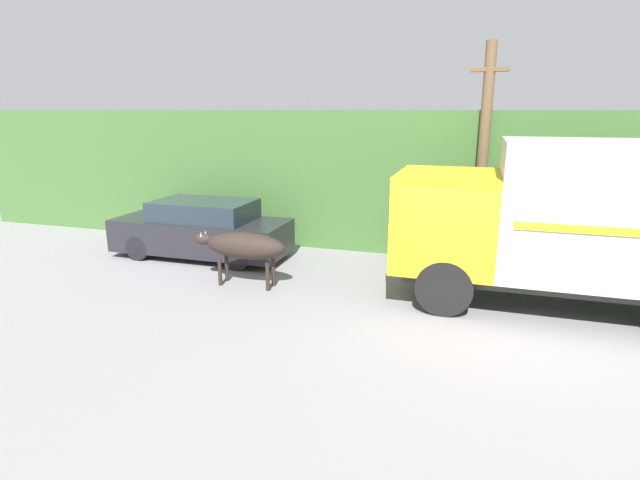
{
  "coord_description": "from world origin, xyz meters",
  "views": [
    {
      "loc": [
        0.21,
        -9.57,
        3.88
      ],
      "look_at": [
        -2.97,
        0.54,
        1.12
      ],
      "focal_mm": 28.0,
      "sensor_mm": 36.0,
      "label": 1
    }
  ],
  "objects_px": {
    "parked_suv": "(202,230)",
    "utility_pole": "(483,154)",
    "cargo_truck": "(580,220)",
    "brown_cow": "(244,246)",
    "pedestrian_on_hill": "(404,228)"
  },
  "relations": [
    {
      "from": "parked_suv",
      "to": "utility_pole",
      "type": "relative_size",
      "value": 0.86
    },
    {
      "from": "utility_pole",
      "to": "cargo_truck",
      "type": "bearing_deg",
      "value": -55.57
    },
    {
      "from": "parked_suv",
      "to": "utility_pole",
      "type": "xyz_separation_m",
      "value": [
        7.07,
        1.61,
        2.08
      ]
    },
    {
      "from": "parked_suv",
      "to": "utility_pole",
      "type": "distance_m",
      "value": 7.54
    },
    {
      "from": "brown_cow",
      "to": "pedestrian_on_hill",
      "type": "height_order",
      "value": "pedestrian_on_hill"
    },
    {
      "from": "pedestrian_on_hill",
      "to": "utility_pole",
      "type": "height_order",
      "value": "utility_pole"
    },
    {
      "from": "cargo_truck",
      "to": "parked_suv",
      "type": "relative_size",
      "value": 1.42
    },
    {
      "from": "parked_suv",
      "to": "utility_pole",
      "type": "height_order",
      "value": "utility_pole"
    },
    {
      "from": "brown_cow",
      "to": "cargo_truck",
      "type": "bearing_deg",
      "value": 2.26
    },
    {
      "from": "utility_pole",
      "to": "pedestrian_on_hill",
      "type": "bearing_deg",
      "value": -175.65
    },
    {
      "from": "cargo_truck",
      "to": "parked_suv",
      "type": "xyz_separation_m",
      "value": [
        -8.92,
        1.09,
        -1.08
      ]
    },
    {
      "from": "pedestrian_on_hill",
      "to": "cargo_truck",
      "type": "bearing_deg",
      "value": 132.69
    },
    {
      "from": "cargo_truck",
      "to": "pedestrian_on_hill",
      "type": "xyz_separation_m",
      "value": [
        -3.7,
        2.56,
        -1.0
      ]
    },
    {
      "from": "parked_suv",
      "to": "pedestrian_on_hill",
      "type": "relative_size",
      "value": 3.04
    },
    {
      "from": "cargo_truck",
      "to": "utility_pole",
      "type": "relative_size",
      "value": 1.22
    }
  ]
}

